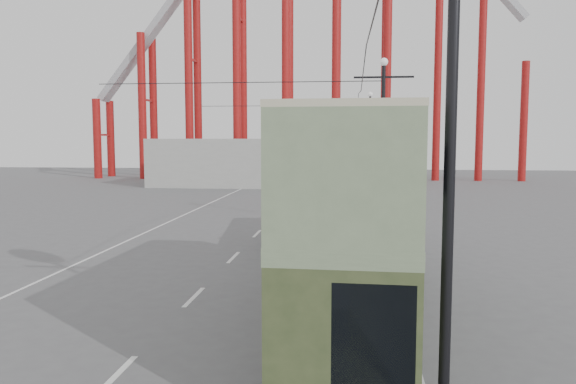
# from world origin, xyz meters

# --- Properties ---
(ground) EXTENTS (160.00, 160.00, 0.00)m
(ground) POSITION_xyz_m (0.00, 0.00, 0.00)
(ground) COLOR #545456
(ground) RESTS_ON ground
(road_markings) EXTENTS (12.52, 120.00, 0.01)m
(road_markings) POSITION_xyz_m (-0.86, 19.70, 0.01)
(road_markings) COLOR silver
(road_markings) RESTS_ON ground
(lamp_post_mid) EXTENTS (3.20, 0.44, 9.32)m
(lamp_post_mid) POSITION_xyz_m (5.60, 18.00, 4.68)
(lamp_post_mid) COLOR black
(lamp_post_mid) RESTS_ON ground
(lamp_post_far) EXTENTS (3.20, 0.44, 9.32)m
(lamp_post_far) POSITION_xyz_m (5.60, 40.00, 4.68)
(lamp_post_far) COLOR black
(lamp_post_far) RESTS_ON ground
(lamp_post_distant) EXTENTS (3.20, 0.44, 9.32)m
(lamp_post_distant) POSITION_xyz_m (5.60, 62.00, 4.68)
(lamp_post_distant) COLOR black
(lamp_post_distant) RESTS_ON ground
(fairground_shed) EXTENTS (22.00, 10.00, 5.00)m
(fairground_shed) POSITION_xyz_m (-6.00, 47.00, 2.50)
(fairground_shed) COLOR #9C9C97
(fairground_shed) RESTS_ON ground
(double_decker_bus) EXTENTS (2.96, 10.57, 5.64)m
(double_decker_bus) POSITION_xyz_m (3.93, 1.25, 3.16)
(double_decker_bus) COLOR #334123
(double_decker_bus) RESTS_ON ground
(single_decker_green) EXTENTS (4.00, 11.59, 3.21)m
(single_decker_green) POSITION_xyz_m (3.45, 12.22, 1.81)
(single_decker_green) COLOR #6C7F5D
(single_decker_green) RESTS_ON ground
(single_decker_cream) EXTENTS (2.83, 10.21, 3.15)m
(single_decker_cream) POSITION_xyz_m (3.26, 29.24, 1.78)
(single_decker_cream) COLOR beige
(single_decker_cream) RESTS_ON ground
(pedestrian) EXTENTS (0.74, 0.51, 1.95)m
(pedestrian) POSITION_xyz_m (0.25, 12.20, 0.98)
(pedestrian) COLOR black
(pedestrian) RESTS_ON ground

